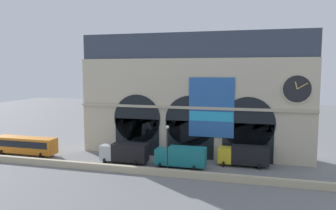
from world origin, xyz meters
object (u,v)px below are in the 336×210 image
object	(u,v)px
box_truck_midwest	(125,152)
box_truck_mideast	(244,155)
street_lamp_quayside	(167,143)
box_truck_center	(181,156)
bus_westmost	(26,145)

from	to	relation	value
box_truck_midwest	box_truck_mideast	world-z (taller)	same
street_lamp_quayside	box_truck_center	bearing A→B (deg)	72.36
box_truck_midwest	box_truck_center	world-z (taller)	same
box_truck_midwest	box_truck_mideast	bearing A→B (deg)	9.81
box_truck_center	box_truck_mideast	size ratio (longest dim) A/B	1.00
box_truck_center	street_lamp_quayside	size ratio (longest dim) A/B	1.09
bus_westmost	street_lamp_quayside	size ratio (longest dim) A/B	1.59
box_truck_midwest	bus_westmost	bearing A→B (deg)	-179.50
bus_westmost	box_truck_center	size ratio (longest dim) A/B	1.47
bus_westmost	box_truck_mideast	distance (m)	36.25
bus_westmost	street_lamp_quayside	distance (m)	26.34
bus_westmost	box_truck_mideast	size ratio (longest dim) A/B	1.47
box_truck_mideast	street_lamp_quayside	size ratio (longest dim) A/B	1.09
bus_westmost	box_truck_mideast	bearing A→B (deg)	5.18
box_truck_midwest	box_truck_center	distance (m)	9.04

